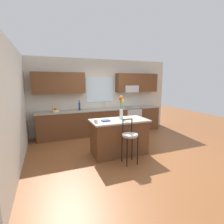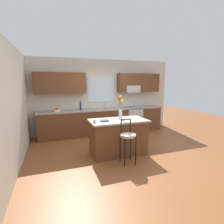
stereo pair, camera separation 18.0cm
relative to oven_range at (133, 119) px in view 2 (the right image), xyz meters
name	(u,v)px [view 2 (the right image)]	position (x,y,z in m)	size (l,w,h in m)	color
ground_plane	(121,150)	(-1.17, -1.68, -0.46)	(14.00, 14.00, 0.00)	brown
wall_left	(16,105)	(-3.73, -1.38, 0.89)	(0.12, 4.60, 2.70)	beige
back_wall_assembly	(102,92)	(-1.14, 0.31, 1.05)	(5.60, 0.50, 2.70)	beige
counter_run	(104,121)	(-1.16, 0.02, 0.01)	(4.56, 0.64, 0.92)	brown
sink_faucet	(106,104)	(-1.04, 0.17, 0.60)	(0.02, 0.13, 0.23)	#B7BABC
oven_range	(133,119)	(0.00, 0.00, 0.00)	(0.60, 0.64, 0.92)	#B7BABC
kitchen_island	(118,137)	(-1.33, -1.85, 0.00)	(1.49, 0.77, 0.92)	brown
bar_stool_near	(128,137)	(-1.33, -2.45, 0.18)	(0.36, 0.36, 1.04)	black
flower_vase	(120,107)	(-1.24, -1.77, 0.79)	(0.13, 0.15, 0.63)	silver
mug_ceramic	(94,121)	(-1.99, -1.95, 0.51)	(0.08, 0.08, 0.09)	silver
cookbook	(104,120)	(-1.71, -1.87, 0.48)	(0.20, 0.15, 0.03)	navy
fruit_bowl_oranges	(56,110)	(-2.80, 0.03, 0.51)	(0.24, 0.24, 0.16)	silver
bottle_olive_oil	(80,106)	(-2.00, 0.02, 0.60)	(0.06, 0.06, 0.35)	navy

